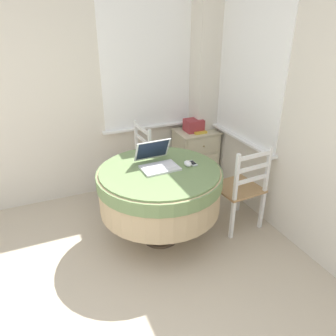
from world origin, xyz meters
TOP-DOWN VIEW (x-y plane):
  - corner_room_shell at (1.37, 1.67)m, footprint 4.64×4.47m
  - round_dining_table at (1.21, 1.40)m, footprint 1.16×1.16m
  - laptop at (1.21, 1.48)m, footprint 0.35×0.35m
  - computer_mouse at (1.47, 1.37)m, footprint 0.06×0.10m
  - cell_phone at (1.54, 1.40)m, footprint 0.06×0.13m
  - dining_chair_near_back_window at (1.20, 2.24)m, footprint 0.46×0.46m
  - dining_chair_near_right_window at (2.04, 1.28)m, footprint 0.46×0.46m
  - corner_cabinet at (2.10, 2.36)m, footprint 0.51×0.44m
  - storage_box at (2.06, 2.37)m, footprint 0.22×0.19m
  - book_on_cabinet at (2.10, 2.33)m, footprint 0.16×0.23m

SIDE VIEW (x-z plane):
  - corner_cabinet at x=2.10m, z-range 0.00..0.71m
  - dining_chair_near_back_window at x=1.20m, z-range -0.01..0.91m
  - dining_chair_near_right_window at x=2.04m, z-range -0.01..0.91m
  - round_dining_table at x=1.21m, z-range 0.21..0.97m
  - book_on_cabinet at x=2.10m, z-range 0.71..0.73m
  - cell_phone at x=1.54m, z-range 0.77..0.78m
  - storage_box at x=2.06m, z-range 0.71..0.86m
  - computer_mouse at x=1.47m, z-range 0.77..0.82m
  - laptop at x=1.21m, z-range 0.70..0.93m
  - corner_room_shell at x=1.37m, z-range 0.00..2.55m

